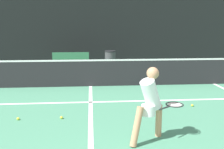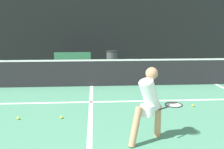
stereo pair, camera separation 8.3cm
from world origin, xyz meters
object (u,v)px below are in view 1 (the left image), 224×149
(player_practicing, at_px, (151,101))
(courtside_bench, at_px, (71,61))
(parked_car, at_px, (41,49))
(trash_bin, at_px, (110,61))

(player_practicing, bearing_deg, courtside_bench, 68.00)
(courtside_bench, bearing_deg, player_practicing, -75.23)
(player_practicing, height_order, courtside_bench, player_practicing)
(player_practicing, height_order, parked_car, player_practicing)
(player_practicing, bearing_deg, parked_car, 71.71)
(courtside_bench, height_order, parked_car, parked_car)
(trash_bin, bearing_deg, player_practicing, -88.53)
(courtside_bench, relative_size, trash_bin, 1.80)
(trash_bin, xyz_separation_m, parked_car, (-4.14, 5.40, 0.08))
(courtside_bench, distance_m, trash_bin, 1.84)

